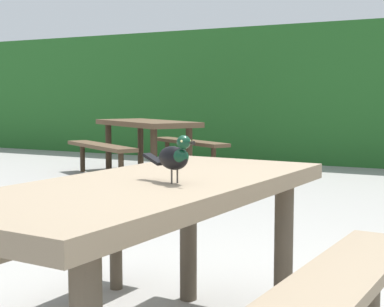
{
  "coord_description": "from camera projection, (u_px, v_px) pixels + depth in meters",
  "views": [
    {
      "loc": [
        0.8,
        -2.07,
        1.06
      ],
      "look_at": [
        -0.29,
        -0.03,
        0.84
      ],
      "focal_mm": 54.62,
      "sensor_mm": 36.0,
      "label": 1
    }
  ],
  "objects": [
    {
      "name": "picnic_table_mid_right",
      "position": [
        146.0,
        134.0,
        8.17
      ],
      "size": [
        2.32,
        2.31,
        0.74
      ],
      "color": "brown",
      "rests_on": "ground"
    },
    {
      "name": "bird_grackle",
      "position": [
        175.0,
        156.0,
        2.18
      ],
      "size": [
        0.28,
        0.13,
        0.18
      ],
      "color": "black",
      "rests_on": "picnic_table_foreground"
    },
    {
      "name": "picnic_table_foreground",
      "position": [
        153.0,
        227.0,
        2.3
      ],
      "size": [
        1.76,
        1.84,
        0.74
      ],
      "color": "#84725B",
      "rests_on": "ground"
    }
  ]
}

